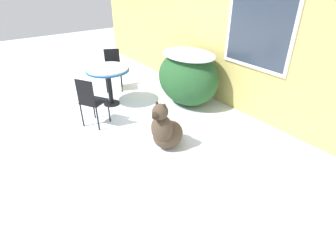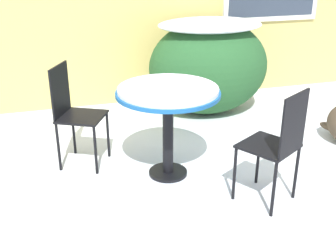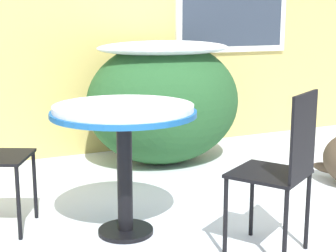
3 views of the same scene
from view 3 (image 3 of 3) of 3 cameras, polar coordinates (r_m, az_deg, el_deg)
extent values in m
plane|color=silver|center=(3.05, 5.00, -12.27)|extent=(16.00, 16.00, 0.00)
cube|color=tan|center=(4.81, -8.51, 13.32)|extent=(8.00, 0.06, 2.77)
ellipsoid|color=#235128|center=(4.45, -0.45, 2.59)|extent=(1.37, 1.04, 1.06)
ellipsoid|color=silver|center=(4.40, -0.46, 8.67)|extent=(1.16, 0.88, 0.12)
cylinder|color=black|center=(3.11, -4.70, -11.50)|extent=(0.33, 0.33, 0.03)
cylinder|color=black|center=(2.99, -4.82, -5.29)|extent=(0.09, 0.09, 0.68)
cylinder|color=#195699|center=(2.91, -4.94, 1.42)|extent=(0.83, 0.83, 0.03)
cylinder|color=silver|center=(2.90, -4.95, 2.04)|extent=(0.80, 0.80, 0.03)
cylinder|color=black|center=(3.06, -16.24, -8.24)|extent=(0.02, 0.02, 0.44)
cylinder|color=black|center=(3.36, -14.54, -6.36)|extent=(0.02, 0.02, 0.44)
cube|color=black|center=(2.76, 11.11, -5.19)|extent=(0.50, 0.50, 0.02)
cube|color=black|center=(2.65, 14.79, -1.06)|extent=(0.30, 0.18, 0.43)
cylinder|color=black|center=(3.04, 9.27, -8.05)|extent=(0.02, 0.02, 0.44)
cylinder|color=black|center=(2.76, 6.38, -10.03)|extent=(0.02, 0.02, 0.44)
cylinder|color=black|center=(2.93, 15.20, -9.09)|extent=(0.02, 0.02, 0.44)
cylinder|color=black|center=(2.64, 12.86, -11.32)|extent=(0.02, 0.02, 0.44)
ellipsoid|color=#4C3D2D|center=(4.25, 17.20, -4.46)|extent=(0.16, 0.26, 0.08)
camera|label=1|loc=(5.80, 59.49, 17.59)|focal=28.00mm
camera|label=2|loc=(0.64, 144.54, 47.97)|focal=45.00mm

